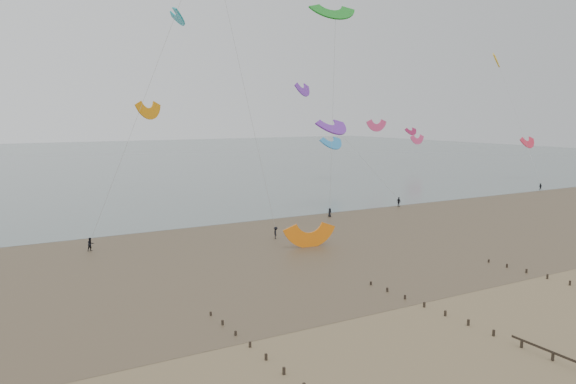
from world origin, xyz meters
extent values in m
plane|color=brown|center=(0.00, 0.00, 0.00)|extent=(500.00, 500.00, 0.00)
plane|color=#475654|center=(0.00, 200.00, 0.03)|extent=(500.00, 500.00, 0.00)
plane|color=#473A28|center=(0.00, 35.00, 0.01)|extent=(500.00, 500.00, 0.00)
ellipsoid|color=slate|center=(-18.00, 22.00, 0.01)|extent=(23.60, 14.36, 0.01)
ellipsoid|color=slate|center=(12.00, 38.00, 0.01)|extent=(33.64, 18.32, 0.01)
ellipsoid|color=slate|center=(45.00, 30.00, 0.01)|extent=(19.65, 13.67, 0.01)
cube|color=black|center=(-14.00, -1.16, 0.25)|extent=(0.16, 0.16, 0.59)
cube|color=black|center=(-14.00, 1.47, 0.23)|extent=(0.16, 0.16, 0.57)
cube|color=black|center=(-14.00, 4.11, 0.22)|extent=(0.16, 0.16, 0.54)
cube|color=black|center=(-14.00, 6.74, 0.20)|extent=(0.16, 0.16, 0.51)
cube|color=black|center=(-14.00, 9.37, 0.19)|extent=(0.16, 0.16, 0.48)
cube|color=black|center=(-14.00, 12.00, 0.17)|extent=(0.16, 0.16, 0.45)
cube|color=black|center=(4.00, -9.05, 0.29)|extent=(0.16, 0.16, 0.68)
cube|color=black|center=(4.00, -6.42, 0.28)|extent=(0.16, 0.16, 0.65)
cube|color=black|center=(4.00, -3.79, 0.26)|extent=(0.16, 0.16, 0.62)
cube|color=black|center=(4.00, -1.16, 0.25)|extent=(0.16, 0.16, 0.59)
cube|color=black|center=(4.00, 1.47, 0.23)|extent=(0.16, 0.16, 0.57)
cube|color=black|center=(4.00, 4.11, 0.22)|extent=(0.16, 0.16, 0.54)
cube|color=black|center=(4.00, 6.74, 0.20)|extent=(0.16, 0.16, 0.51)
cube|color=black|center=(4.00, 9.37, 0.19)|extent=(0.16, 0.16, 0.48)
cube|color=black|center=(4.00, 12.00, 0.17)|extent=(0.16, 0.16, 0.45)
cube|color=black|center=(22.00, 1.47, 0.23)|extent=(0.16, 0.16, 0.57)
cube|color=black|center=(22.00, 4.11, 0.22)|extent=(0.16, 0.16, 0.54)
cube|color=black|center=(22.00, 6.74, 0.20)|extent=(0.16, 0.16, 0.51)
cube|color=black|center=(22.00, 9.37, 0.19)|extent=(0.16, 0.16, 0.48)
cube|color=black|center=(22.00, 12.00, 0.17)|extent=(0.16, 0.16, 0.45)
imported|color=black|center=(40.34, 49.21, 0.94)|extent=(0.48, 1.11, 1.88)
imported|color=black|center=(22.60, 46.90, 0.78)|extent=(0.65, 0.85, 1.55)
imported|color=black|center=(5.98, 36.27, 0.90)|extent=(1.10, 1.33, 1.79)
imported|color=black|center=(85.81, 51.11, 0.78)|extent=(0.70, 0.84, 1.57)
imported|color=black|center=(-18.50, 42.05, 0.91)|extent=(1.03, 0.90, 1.81)
camera|label=1|loc=(-32.05, -32.87, 17.76)|focal=35.00mm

